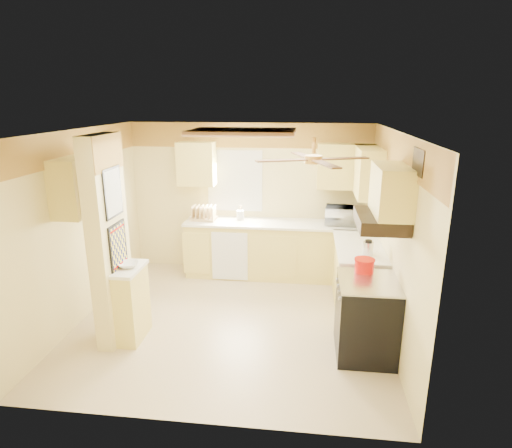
# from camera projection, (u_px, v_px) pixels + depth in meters

# --- Properties ---
(floor) EXTENTS (4.00, 4.00, 0.00)m
(floor) POSITION_uv_depth(u_px,v_px,m) (232.00, 321.00, 5.75)
(floor) COLOR tan
(floor) RESTS_ON ground
(ceiling) EXTENTS (4.00, 4.00, 0.00)m
(ceiling) POSITION_uv_depth(u_px,v_px,m) (228.00, 131.00, 5.04)
(ceiling) COLOR white
(ceiling) RESTS_ON wall_back
(wall_back) EXTENTS (4.00, 0.00, 4.00)m
(wall_back) POSITION_uv_depth(u_px,v_px,m) (250.00, 199.00, 7.20)
(wall_back) COLOR beige
(wall_back) RESTS_ON floor
(wall_front) EXTENTS (4.00, 0.00, 4.00)m
(wall_front) POSITION_uv_depth(u_px,v_px,m) (190.00, 300.00, 3.58)
(wall_front) COLOR beige
(wall_front) RESTS_ON floor
(wall_left) EXTENTS (0.00, 3.80, 3.80)m
(wall_left) POSITION_uv_depth(u_px,v_px,m) (80.00, 227.00, 5.62)
(wall_left) COLOR beige
(wall_left) RESTS_ON floor
(wall_right) EXTENTS (0.00, 3.80, 3.80)m
(wall_right) POSITION_uv_depth(u_px,v_px,m) (393.00, 238.00, 5.16)
(wall_right) COLOR beige
(wall_right) RESTS_ON floor
(wallpaper_border) EXTENTS (4.00, 0.02, 0.40)m
(wallpaper_border) POSITION_uv_depth(u_px,v_px,m) (249.00, 135.00, 6.89)
(wallpaper_border) COLOR gold
(wallpaper_border) RESTS_ON wall_back
(partition_column) EXTENTS (0.20, 0.70, 2.50)m
(partition_column) POSITION_uv_depth(u_px,v_px,m) (109.00, 242.00, 5.02)
(partition_column) COLOR beige
(partition_column) RESTS_ON floor
(partition_ledge) EXTENTS (0.25, 0.55, 0.90)m
(partition_ledge) POSITION_uv_depth(u_px,v_px,m) (132.00, 305.00, 5.22)
(partition_ledge) COLOR #DDCB61
(partition_ledge) RESTS_ON floor
(ledge_top) EXTENTS (0.28, 0.58, 0.04)m
(ledge_top) POSITION_uv_depth(u_px,v_px,m) (129.00, 269.00, 5.09)
(ledge_top) COLOR white
(ledge_top) RESTS_ON partition_ledge
(lower_cabinets_back) EXTENTS (3.00, 0.60, 0.90)m
(lower_cabinets_back) POSITION_uv_depth(u_px,v_px,m) (278.00, 250.00, 7.09)
(lower_cabinets_back) COLOR #DDCB61
(lower_cabinets_back) RESTS_ON floor
(lower_cabinets_right) EXTENTS (0.60, 1.40, 0.90)m
(lower_cabinets_right) POSITION_uv_depth(u_px,v_px,m) (358.00, 278.00, 6.00)
(lower_cabinets_right) COLOR #DDCB61
(lower_cabinets_right) RESTS_ON floor
(countertop_back) EXTENTS (3.04, 0.64, 0.04)m
(countertop_back) POSITION_uv_depth(u_px,v_px,m) (278.00, 223.00, 6.94)
(countertop_back) COLOR white
(countertop_back) RESTS_ON lower_cabinets_back
(countertop_right) EXTENTS (0.64, 1.44, 0.04)m
(countertop_right) POSITION_uv_depth(u_px,v_px,m) (359.00, 246.00, 5.86)
(countertop_right) COLOR white
(countertop_right) RESTS_ON lower_cabinets_right
(dishwasher_panel) EXTENTS (0.58, 0.02, 0.80)m
(dishwasher_panel) POSITION_uv_depth(u_px,v_px,m) (230.00, 256.00, 6.88)
(dishwasher_panel) COLOR white
(dishwasher_panel) RESTS_ON lower_cabinets_back
(window) EXTENTS (0.92, 0.02, 1.02)m
(window) POSITION_uv_depth(u_px,v_px,m) (235.00, 181.00, 7.13)
(window) COLOR white
(window) RESTS_ON wall_back
(upper_cab_back_left) EXTENTS (0.60, 0.35, 0.70)m
(upper_cab_back_left) POSITION_uv_depth(u_px,v_px,m) (197.00, 164.00, 6.96)
(upper_cab_back_left) COLOR #DDCB61
(upper_cab_back_left) RESTS_ON wall_back
(upper_cab_back_right) EXTENTS (0.90, 0.35, 0.70)m
(upper_cab_back_right) POSITION_uv_depth(u_px,v_px,m) (346.00, 166.00, 6.69)
(upper_cab_back_right) COLOR #DDCB61
(upper_cab_back_right) RESTS_ON wall_back
(upper_cab_right) EXTENTS (0.35, 1.00, 0.70)m
(upper_cab_right) POSITION_uv_depth(u_px,v_px,m) (368.00, 172.00, 6.21)
(upper_cab_right) COLOR #DDCB61
(upper_cab_right) RESTS_ON wall_right
(upper_cab_left_wall) EXTENTS (0.35, 0.75, 0.70)m
(upper_cab_left_wall) POSITION_uv_depth(u_px,v_px,m) (78.00, 186.00, 5.19)
(upper_cab_left_wall) COLOR #DDCB61
(upper_cab_left_wall) RESTS_ON wall_left
(upper_cab_over_stove) EXTENTS (0.35, 0.76, 0.52)m
(upper_cab_over_stove) POSITION_uv_depth(u_px,v_px,m) (392.00, 190.00, 4.46)
(upper_cab_over_stove) COLOR #DDCB61
(upper_cab_over_stove) RESTS_ON wall_right
(stove) EXTENTS (0.68, 0.77, 0.92)m
(stove) POSITION_uv_depth(u_px,v_px,m) (366.00, 317.00, 4.90)
(stove) COLOR black
(stove) RESTS_ON floor
(range_hood) EXTENTS (0.50, 0.76, 0.14)m
(range_hood) POSITION_uv_depth(u_px,v_px,m) (381.00, 220.00, 4.57)
(range_hood) COLOR black
(range_hood) RESTS_ON upper_cab_over_stove
(poster_menu) EXTENTS (0.02, 0.42, 0.57)m
(poster_menu) POSITION_uv_depth(u_px,v_px,m) (113.00, 192.00, 4.84)
(poster_menu) COLOR black
(poster_menu) RESTS_ON partition_column
(poster_nashville) EXTENTS (0.02, 0.42, 0.57)m
(poster_nashville) POSITION_uv_depth(u_px,v_px,m) (118.00, 246.00, 5.02)
(poster_nashville) COLOR black
(poster_nashville) RESTS_ON partition_column
(ceiling_light_panel) EXTENTS (1.35, 0.95, 0.06)m
(ceiling_light_panel) POSITION_uv_depth(u_px,v_px,m) (243.00, 132.00, 5.52)
(ceiling_light_panel) COLOR brown
(ceiling_light_panel) RESTS_ON ceiling
(ceiling_fan) EXTENTS (1.15, 1.15, 0.26)m
(ceiling_fan) POSITION_uv_depth(u_px,v_px,m) (313.00, 159.00, 4.32)
(ceiling_fan) COLOR gold
(ceiling_fan) RESTS_ON ceiling
(vent_grate) EXTENTS (0.02, 0.40, 0.25)m
(vent_grate) POSITION_uv_depth(u_px,v_px,m) (419.00, 162.00, 4.01)
(vent_grate) COLOR black
(vent_grate) RESTS_ON wall_right
(microwave) EXTENTS (0.56, 0.41, 0.29)m
(microwave) POSITION_uv_depth(u_px,v_px,m) (342.00, 216.00, 6.78)
(microwave) COLOR white
(microwave) RESTS_ON countertop_back
(bowl) EXTENTS (0.31, 0.31, 0.06)m
(bowl) POSITION_uv_depth(u_px,v_px,m) (129.00, 265.00, 5.09)
(bowl) COLOR white
(bowl) RESTS_ON ledge_top
(dutch_oven) EXTENTS (0.24, 0.24, 0.16)m
(dutch_oven) POSITION_uv_depth(u_px,v_px,m) (364.00, 265.00, 5.00)
(dutch_oven) COLOR red
(dutch_oven) RESTS_ON stove
(kettle) EXTENTS (0.13, 0.13, 0.20)m
(kettle) POSITION_uv_depth(u_px,v_px,m) (368.00, 248.00, 5.46)
(kettle) COLOR silver
(kettle) RESTS_ON countertop_right
(dish_rack) EXTENTS (0.42, 0.32, 0.23)m
(dish_rack) POSITION_uv_depth(u_px,v_px,m) (204.00, 215.00, 7.07)
(dish_rack) COLOR tan
(dish_rack) RESTS_ON countertop_back
(utensil_crock) EXTENTS (0.12, 0.12, 0.24)m
(utensil_crock) POSITION_uv_depth(u_px,v_px,m) (240.00, 215.00, 7.08)
(utensil_crock) COLOR white
(utensil_crock) RESTS_ON countertop_back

